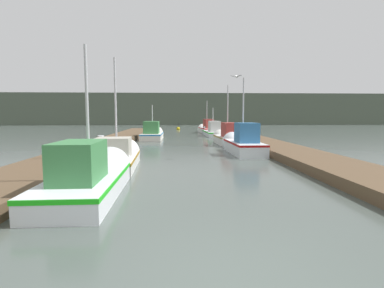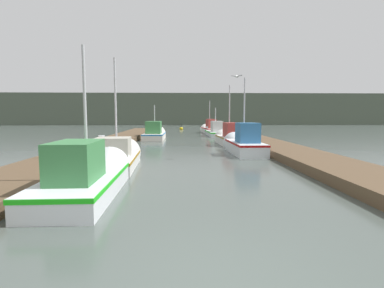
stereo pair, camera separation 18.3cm
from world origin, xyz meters
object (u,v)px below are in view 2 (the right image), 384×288
mooring_piling_0 (222,129)px  fishing_boat_4 (155,133)px  mooring_piling_1 (102,147)px  channel_buoy (181,129)px  fishing_boat_1 (118,156)px  fishing_boat_2 (243,143)px  fishing_boat_0 (91,175)px  fishing_boat_5 (215,131)px  seagull_lead (237,76)px  fishing_boat_6 (209,128)px  fishing_boat_3 (229,137)px

mooring_piling_0 → fishing_boat_4: bearing=-133.0°
mooring_piling_1 → channel_buoy: 28.09m
fishing_boat_1 → mooring_piling_1: size_ratio=4.43×
fishing_boat_4 → mooring_piling_1: (-1.52, -11.75, 0.08)m
fishing_boat_4 → mooring_piling_1: fishing_boat_4 is taller
fishing_boat_2 → mooring_piling_0: size_ratio=4.72×
fishing_boat_0 → fishing_boat_5: (5.99, 22.41, -0.02)m
fishing_boat_1 → fishing_boat_4: fishing_boat_1 is taller
mooring_piling_1 → seagull_lead: size_ratio=2.14×
seagull_lead → mooring_piling_1: bearing=-148.7°
fishing_boat_1 → fishing_boat_2: bearing=30.4°
fishing_boat_2 → fishing_boat_4: (-5.75, 9.73, -0.03)m
fishing_boat_5 → fishing_boat_0: bearing=-106.3°
fishing_boat_5 → mooring_piling_1: (-7.29, -16.33, 0.16)m
fishing_boat_0 → channel_buoy: 33.99m
fishing_boat_2 → fishing_boat_6: bearing=88.9°
fishing_boat_2 → mooring_piling_1: bearing=-166.0°
fishing_boat_2 → mooring_piling_0: fishing_boat_2 is taller
mooring_piling_1 → fishing_boat_1: bearing=-58.7°
fishing_boat_1 → fishing_boat_5: bearing=68.7°
channel_buoy → seagull_lead: seagull_lead is taller
fishing_boat_2 → fishing_boat_4: fishing_boat_2 is taller
fishing_boat_2 → fishing_boat_3: bearing=88.9°
fishing_boat_5 → mooring_piling_0: bearing=66.4°
fishing_boat_0 → seagull_lead: 8.47m
fishing_boat_6 → fishing_boat_4: bearing=-128.2°
fishing_boat_3 → fishing_boat_0: bearing=-117.8°
fishing_boat_1 → fishing_boat_2: fishing_boat_1 is taller
fishing_boat_0 → mooring_piling_0: fishing_boat_0 is taller
channel_buoy → fishing_boat_1: bearing=-95.0°
fishing_boat_3 → fishing_boat_6: 13.76m
fishing_boat_0 → fishing_boat_5: size_ratio=0.85×
mooring_piling_0 → fishing_boat_1: bearing=-109.0°
fishing_boat_2 → seagull_lead: bearing=-111.2°
fishing_boat_5 → mooring_piling_0: (1.17, 2.86, 0.14)m
fishing_boat_6 → mooring_piling_1: (-7.13, -20.49, 0.05)m
fishing_boat_0 → fishing_boat_2: fishing_boat_2 is taller
fishing_boat_0 → seagull_lead: bearing=47.0°
fishing_boat_4 → mooring_piling_1: size_ratio=4.66×
fishing_boat_5 → seagull_lead: size_ratio=12.23×
fishing_boat_3 → mooring_piling_1: fishing_boat_3 is taller
mooring_piling_0 → mooring_piling_1: 20.98m
fishing_boat_4 → fishing_boat_6: fishing_boat_6 is taller
fishing_boat_5 → fishing_boat_6: 4.16m
fishing_boat_0 → fishing_boat_2: 10.07m
fishing_boat_6 → mooring_piling_0: 1.86m
seagull_lead → fishing_boat_5: bearing=121.2°
channel_buoy → fishing_boat_6: bearing=-65.7°
fishing_boat_4 → fishing_boat_5: (5.77, 4.58, -0.08)m
fishing_boat_2 → fishing_boat_5: size_ratio=0.80×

